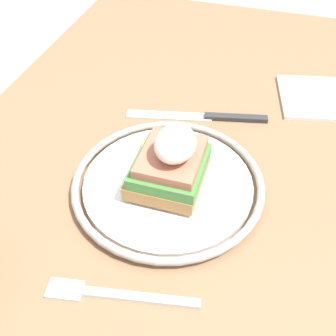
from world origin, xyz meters
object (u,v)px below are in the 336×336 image
Objects in this scene: knife at (208,117)px; fork at (114,295)px; sandwich at (170,162)px; napkin at (314,98)px; plate at (168,184)px.

fork is at bearing 175.43° from knife.
sandwich is 1.16× the size of napkin.
napkin is (0.25, -0.16, -0.04)m from sandwich.
napkin is at bearing -56.99° from knife.
sandwich reaches higher than knife.
sandwich is at bearing 146.94° from napkin.
plate is 0.04m from sandwich.
sandwich is 0.30m from napkin.
sandwich is 0.64× the size of knife.
napkin is (0.10, -0.15, 0.00)m from knife.
sandwich reaches higher than plate.
napkin is at bearing -23.07° from fork.
napkin is (0.25, -0.16, -0.00)m from plate.
fork is at bearing 176.79° from plate.
fork is 1.36× the size of napkin.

